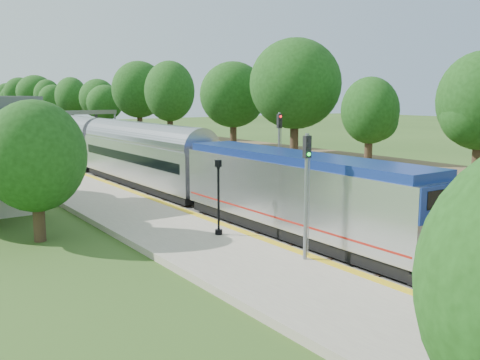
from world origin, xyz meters
TOP-DOWN VIEW (x-y plane):
  - trackbed at (2.00, 60.00)m, footprint 9.50×170.00m
  - platform at (-5.20, 16.00)m, footprint 6.40×68.00m
  - yellow_stripe at (-2.35, 16.00)m, footprint 0.55×68.00m
  - embankment at (10.35, 60.00)m, footprint 10.64×170.00m
  - signal_gantry at (2.47, 54.99)m, footprint 8.40×0.38m
  - trees_behind_platform at (-11.17, 20.67)m, footprint 7.82×53.32m
  - train at (0.00, 64.42)m, footprint 3.13×125.32m
  - lamppost_far at (-3.82, 14.28)m, footprint 0.41×0.41m
  - signal_platform at (-2.90, 8.11)m, footprint 0.35×0.28m
  - signal_farside at (6.20, 21.40)m, footprint 0.37×0.29m

SIDE VIEW (x-z plane):
  - trackbed at x=2.00m, z-range -0.07..0.21m
  - platform at x=-5.20m, z-range 0.00..0.38m
  - yellow_stripe at x=-2.35m, z-range 0.38..0.39m
  - embankment at x=10.35m, z-range -3.89..7.80m
  - lamppost_far at x=-3.82m, z-range 0.16..4.34m
  - train at x=0.00m, z-range 0.05..4.65m
  - signal_platform at x=-2.90m, z-range 1.06..7.03m
  - signal_farside at x=6.20m, z-range 0.86..7.52m
  - trees_behind_platform at x=-11.17m, z-range 0.93..8.14m
  - signal_gantry at x=2.47m, z-range 1.72..7.92m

